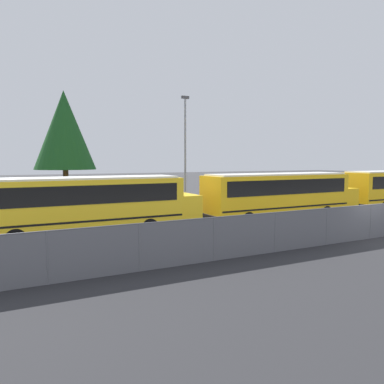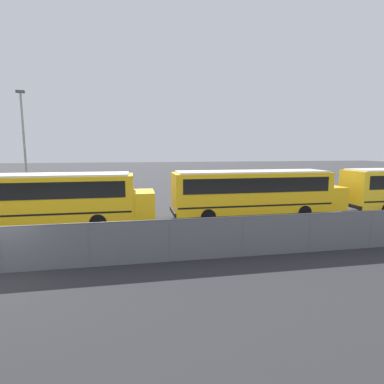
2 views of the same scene
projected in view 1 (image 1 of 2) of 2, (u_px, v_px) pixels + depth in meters
name	position (u px, v px, depth m)	size (l,w,h in m)	color
ground_plane	(370.00, 239.00, 19.09)	(200.00, 200.00, 0.00)	#38383A
fence	(370.00, 221.00, 19.01)	(74.21, 0.07, 1.77)	#9EA0A5
school_bus_1	(87.00, 202.00, 19.31)	(11.69, 2.60, 3.14)	yellow
school_bus_2	(280.00, 193.00, 24.75)	(11.69, 2.60, 3.14)	yellow
light_pole	(185.00, 149.00, 29.45)	(0.60, 0.24, 8.98)	gray
tree_0	(64.00, 130.00, 30.28)	(4.90, 4.90, 9.61)	#51381E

